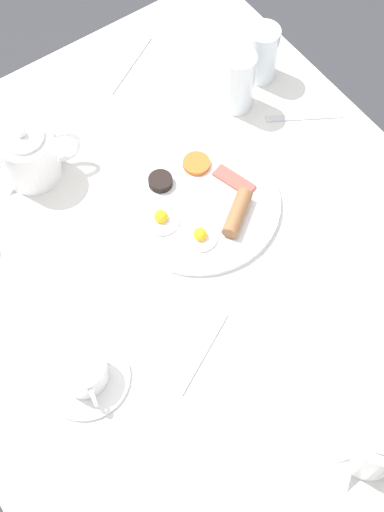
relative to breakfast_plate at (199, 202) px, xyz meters
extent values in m
plane|color=#333338|center=(0.08, 0.09, -0.75)|extent=(8.00, 8.00, 0.00)
cube|color=silver|center=(0.08, 0.09, -0.02)|extent=(0.97, 1.18, 0.03)
cylinder|color=brown|center=(-0.35, -0.45, -0.40)|extent=(0.04, 0.04, 0.71)
cylinder|color=white|center=(0.00, 0.00, 0.00)|extent=(0.31, 0.31, 0.01)
cylinder|color=white|center=(0.08, -0.01, 0.01)|extent=(0.07, 0.07, 0.00)
sphere|color=yellow|center=(0.08, -0.01, 0.02)|extent=(0.03, 0.03, 0.03)
cylinder|color=white|center=(0.04, 0.06, 0.01)|extent=(0.06, 0.06, 0.00)
sphere|color=yellow|center=(0.04, 0.06, 0.02)|extent=(0.03, 0.03, 0.03)
cylinder|color=brown|center=(-0.04, 0.07, 0.02)|extent=(0.10, 0.08, 0.03)
cube|color=#B74C42|center=(-0.08, 0.00, 0.01)|extent=(0.05, 0.09, 0.01)
cylinder|color=#D16023|center=(-0.04, -0.07, 0.01)|extent=(0.05, 0.05, 0.01)
cylinder|color=black|center=(0.04, -0.08, 0.01)|extent=(0.05, 0.05, 0.02)
cylinder|color=white|center=(0.22, -0.24, 0.05)|extent=(0.11, 0.11, 0.11)
cylinder|color=white|center=(0.22, -0.24, 0.10)|extent=(0.08, 0.08, 0.01)
sphere|color=white|center=(0.22, -0.24, 0.12)|extent=(0.02, 0.02, 0.02)
torus|color=white|center=(0.16, -0.23, 0.05)|extent=(0.09, 0.03, 0.09)
cylinder|color=white|center=(0.05, 0.52, 0.05)|extent=(0.11, 0.11, 0.11)
cylinder|color=white|center=(0.05, 0.52, 0.10)|extent=(0.08, 0.08, 0.01)
cone|color=white|center=(0.12, 0.52, 0.06)|extent=(0.06, 0.02, 0.05)
cylinder|color=white|center=(0.35, 0.17, -0.01)|extent=(0.15, 0.15, 0.01)
cylinder|color=white|center=(0.35, 0.17, 0.03)|extent=(0.08, 0.08, 0.06)
cylinder|color=olive|center=(0.35, 0.17, 0.02)|extent=(0.07, 0.07, 0.04)
torus|color=white|center=(0.36, 0.21, 0.03)|extent=(0.02, 0.04, 0.04)
cylinder|color=white|center=(-0.29, -0.19, 0.05)|extent=(0.07, 0.07, 0.12)
cylinder|color=white|center=(-0.21, -0.16, 0.06)|extent=(0.07, 0.07, 0.13)
cube|color=silver|center=(0.17, 0.24, -0.01)|extent=(0.16, 0.09, 0.00)
cube|color=silver|center=(-0.30, -0.05, -0.01)|extent=(0.14, 0.09, 0.00)
cube|color=silver|center=(-0.09, -0.37, -0.01)|extent=(0.16, 0.10, 0.00)
camera|label=1|loc=(0.43, 0.58, 1.13)|focal=50.00mm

